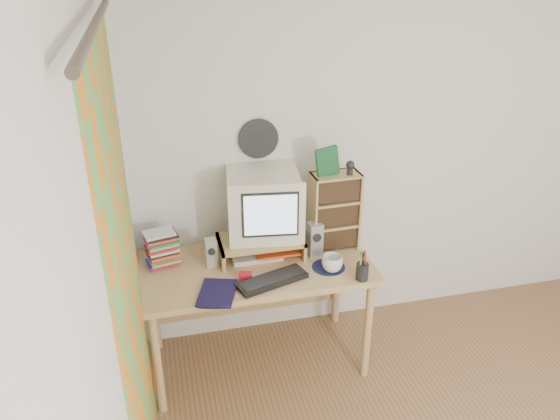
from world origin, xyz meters
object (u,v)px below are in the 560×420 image
keyboard (272,280)px  cd_rack (334,211)px  desk (254,277)px  crt_monitor (264,205)px  diary (200,291)px  mug (332,263)px  dvd_stack (162,246)px

keyboard → cd_rack: size_ratio=0.83×
keyboard → cd_rack: (0.47, 0.32, 0.24)m
desk → crt_monitor: 0.48m
cd_rack → diary: 0.98m
cd_rack → mug: 0.36m
dvd_stack → cd_rack: 1.08m
crt_monitor → diary: (-0.46, -0.38, -0.30)m
keyboard → diary: (-0.42, -0.02, 0.01)m
crt_monitor → mug: (0.34, -0.32, -0.27)m
diary → dvd_stack: bearing=133.7°
keyboard → mug: mug is taller
mug → diary: (-0.80, -0.06, -0.03)m
cd_rack → desk: bearing=-178.0°
dvd_stack → cd_rack: bearing=-14.8°
desk → cd_rack: bearing=4.4°
keyboard → mug: bearing=-11.7°
crt_monitor → cd_rack: bearing=1.7°
crt_monitor → dvd_stack: 0.67m
mug → diary: size_ratio=0.52×
desk → mug: mug is taller
cd_rack → diary: size_ratio=2.09×
crt_monitor → mug: size_ratio=3.43×
crt_monitor → keyboard: size_ratio=1.03×
desk → cd_rack: 0.65m
desk → dvd_stack: 0.61m
mug → dvd_stack: bearing=162.4°
diary → mug: bearing=22.1°
keyboard → diary: 0.42m
crt_monitor → keyboard: 0.48m
keyboard → diary: diary is taller
dvd_stack → mug: dvd_stack is taller
desk → cd_rack: cd_rack is taller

